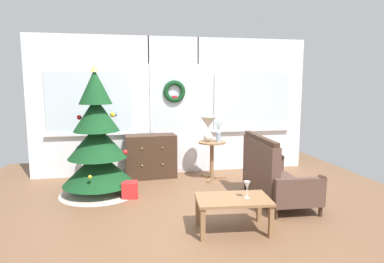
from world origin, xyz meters
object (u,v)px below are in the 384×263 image
at_px(flower_vase, 218,135).
at_px(coffee_table, 233,203).
at_px(christmas_tree, 97,148).
at_px(table_lamp, 208,125).
at_px(wine_glass, 247,186).
at_px(side_table, 212,153).
at_px(gift_box, 130,190).
at_px(dresser_cabinet, 151,156).
at_px(settee_sofa, 272,176).

relative_size(flower_vase, coffee_table, 0.40).
xyz_separation_m(christmas_tree, flower_vase, (2.01, 0.36, 0.07)).
xyz_separation_m(christmas_tree, table_lamp, (1.85, 0.46, 0.24)).
distance_m(table_lamp, wine_glass, 2.21).
relative_size(side_table, wine_glass, 3.49).
bearing_deg(table_lamp, gift_box, -151.46).
relative_size(coffee_table, wine_glass, 4.53).
bearing_deg(wine_glass, christmas_tree, 136.19).
distance_m(side_table, gift_box, 1.65).
relative_size(dresser_cabinet, side_table, 1.36).
relative_size(table_lamp, coffee_table, 0.50).
bearing_deg(wine_glass, table_lamp, 88.01).
relative_size(christmas_tree, dresser_cabinet, 2.14).
distance_m(settee_sofa, side_table, 1.40).
bearing_deg(christmas_tree, table_lamp, 14.04).
bearing_deg(dresser_cabinet, settee_sofa, -44.93).
bearing_deg(settee_sofa, flower_vase, 111.09).
height_order(wine_glass, gift_box, wine_glass).
height_order(dresser_cabinet, gift_box, dresser_cabinet).
bearing_deg(table_lamp, dresser_cabinet, 163.05).
distance_m(christmas_tree, table_lamp, 1.93).
bearing_deg(dresser_cabinet, coffee_table, -72.64).
xyz_separation_m(table_lamp, coffee_table, (-0.23, -2.14, -0.63)).
relative_size(side_table, coffee_table, 0.77).
distance_m(wine_glass, gift_box, 1.97).
bearing_deg(table_lamp, side_table, -33.69).
distance_m(christmas_tree, settee_sofa, 2.65).
bearing_deg(gift_box, coffee_table, -50.20).
bearing_deg(flower_vase, side_table, 149.04).
relative_size(wine_glass, gift_box, 0.81).
bearing_deg(settee_sofa, gift_box, 164.42).
xyz_separation_m(christmas_tree, wine_glass, (1.78, -1.71, -0.19)).
bearing_deg(flower_vase, dresser_cabinet, 160.76).
xyz_separation_m(wine_glass, gift_box, (-1.31, 1.42, -0.41)).
relative_size(settee_sofa, wine_glass, 7.14).
distance_m(dresser_cabinet, side_table, 1.11).
height_order(dresser_cabinet, side_table, dresser_cabinet).
relative_size(table_lamp, gift_box, 1.84).
bearing_deg(dresser_cabinet, gift_box, -110.36).
height_order(side_table, wine_glass, side_table).
bearing_deg(settee_sofa, table_lamp, 115.54).
distance_m(flower_vase, wine_glass, 2.10).
relative_size(side_table, table_lamp, 1.55).
distance_m(christmas_tree, dresser_cabinet, 1.20).
relative_size(settee_sofa, table_lamp, 3.16).
xyz_separation_m(flower_vase, coffee_table, (-0.39, -2.04, -0.46)).
bearing_deg(flower_vase, wine_glass, -96.49).
xyz_separation_m(settee_sofa, flower_vase, (-0.47, 1.22, 0.42)).
xyz_separation_m(side_table, table_lamp, (-0.06, 0.04, 0.48)).
height_order(dresser_cabinet, flower_vase, flower_vase).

